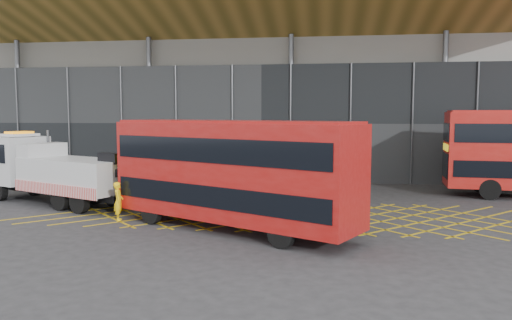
# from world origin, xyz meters

# --- Properties ---
(ground_plane) EXTENTS (120.00, 120.00, 0.00)m
(ground_plane) POSITION_xyz_m (0.00, 0.00, 0.00)
(ground_plane) COLOR #2A2A2C
(road_markings) EXTENTS (26.36, 7.16, 0.01)m
(road_markings) POSITION_xyz_m (4.80, 0.00, 0.01)
(road_markings) COLOR gold
(road_markings) RESTS_ON ground_plane
(construction_building) EXTENTS (55.00, 23.97, 18.00)m
(construction_building) POSITION_xyz_m (1.92, 18.40, 8.98)
(construction_building) COLOR gray
(construction_building) RESTS_ON ground_plane
(recovery_truck) EXTENTS (10.42, 6.13, 3.76)m
(recovery_truck) POSITION_xyz_m (-7.68, 1.38, 1.74)
(recovery_truck) COLOR black
(recovery_truck) RESTS_ON ground_plane
(bus_towed) EXTENTS (10.69, 7.25, 4.40)m
(bus_towed) POSITION_xyz_m (2.63, -3.25, 2.44)
(bus_towed) COLOR #9E0F0C
(bus_towed) RESTS_ON ground_plane
(worker) EXTENTS (0.61, 0.73, 1.70)m
(worker) POSITION_xyz_m (-2.56, -2.16, 0.85)
(worker) COLOR yellow
(worker) RESTS_ON ground_plane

